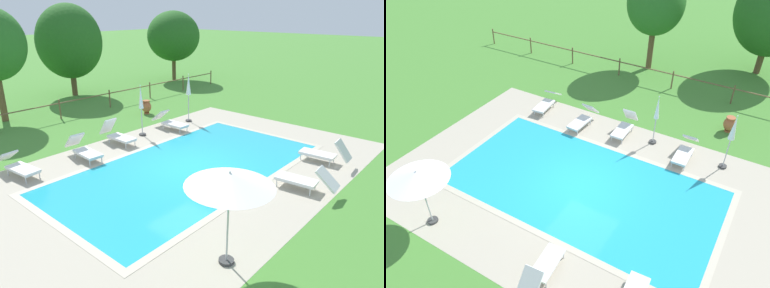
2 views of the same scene
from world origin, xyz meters
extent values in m
plane|color=#478433|center=(0.00, 0.00, 0.00)|extent=(160.00, 160.00, 0.00)
cube|color=#B2A893|center=(0.00, 0.00, 0.00)|extent=(14.87, 9.81, 0.01)
cube|color=#23A8C1|center=(0.00, 0.00, 0.01)|extent=(10.30, 5.24, 0.01)
cube|color=#C0B59F|center=(0.00, 2.74, 0.01)|extent=(10.78, 0.24, 0.01)
cube|color=#C0B59F|center=(0.00, -2.74, 0.01)|extent=(10.78, 0.24, 0.01)
cube|color=#C0B59F|center=(5.27, 0.00, 0.01)|extent=(0.24, 5.24, 0.01)
cube|color=#C0B59F|center=(-5.27, 0.00, 0.01)|extent=(0.24, 5.24, 0.01)
cube|color=white|center=(2.83, 3.45, 0.32)|extent=(0.62, 1.31, 0.07)
cube|color=white|center=(2.82, 4.43, 0.58)|extent=(0.61, 0.70, 0.58)
cube|color=silver|center=(2.83, 3.45, 0.26)|extent=(0.59, 1.28, 0.04)
cylinder|color=silver|center=(3.09, 2.90, 0.14)|extent=(0.04, 0.04, 0.28)
cylinder|color=silver|center=(2.58, 2.90, 0.14)|extent=(0.04, 0.04, 0.28)
cylinder|color=silver|center=(3.08, 4.01, 0.14)|extent=(0.04, 0.04, 0.28)
cylinder|color=silver|center=(2.57, 4.00, 0.14)|extent=(0.04, 0.04, 0.28)
cube|color=white|center=(1.01, -3.71, 0.32)|extent=(0.72, 1.35, 0.07)
cube|color=white|center=(1.10, -4.67, 0.59)|extent=(0.66, 0.73, 0.61)
cube|color=silver|center=(1.01, -3.71, 0.26)|extent=(0.69, 1.32, 0.04)
cylinder|color=silver|center=(0.70, -3.19, 0.14)|extent=(0.04, 0.04, 0.28)
cylinder|color=silver|center=(1.21, -3.14, 0.14)|extent=(0.04, 0.04, 0.28)
cylinder|color=silver|center=(0.81, -4.29, 0.14)|extent=(0.04, 0.04, 0.28)
cylinder|color=silver|center=(1.32, -4.24, 0.14)|extent=(0.04, 0.04, 0.28)
cube|color=white|center=(-4.43, 3.80, 0.32)|extent=(0.73, 1.35, 0.07)
cube|color=white|center=(-4.53, 4.80, 0.54)|extent=(0.67, 0.81, 0.50)
cube|color=silver|center=(-4.43, 3.80, 0.26)|extent=(0.70, 1.33, 0.04)
cylinder|color=silver|center=(-4.12, 3.28, 0.14)|extent=(0.04, 0.04, 0.28)
cylinder|color=silver|center=(-4.63, 3.23, 0.14)|extent=(0.04, 0.04, 0.28)
cylinder|color=silver|center=(-4.23, 4.38, 0.14)|extent=(0.04, 0.04, 0.28)
cylinder|color=silver|center=(-4.74, 4.33, 0.14)|extent=(0.04, 0.04, 0.28)
cube|color=white|center=(3.64, -3.31, 0.32)|extent=(0.69, 1.34, 0.07)
cube|color=white|center=(3.70, -4.21, 0.65)|extent=(0.64, 0.60, 0.71)
cube|color=silver|center=(3.64, -3.31, 0.26)|extent=(0.66, 1.31, 0.04)
cylinder|color=silver|center=(3.35, -2.78, 0.14)|extent=(0.04, 0.04, 0.28)
cylinder|color=silver|center=(3.85, -2.74, 0.14)|extent=(0.04, 0.04, 0.28)
cylinder|color=silver|center=(3.42, -3.88, 0.14)|extent=(0.04, 0.04, 0.28)
cylinder|color=silver|center=(3.93, -3.84, 0.14)|extent=(0.04, 0.04, 0.28)
cube|color=white|center=(-2.10, 3.38, 0.32)|extent=(0.68, 1.33, 0.07)
cube|color=white|center=(-2.04, 4.33, 0.61)|extent=(0.64, 0.69, 0.64)
cube|color=silver|center=(-2.10, 3.38, 0.26)|extent=(0.65, 1.31, 0.04)
cylinder|color=silver|center=(-1.88, 2.81, 0.14)|extent=(0.04, 0.04, 0.28)
cylinder|color=silver|center=(-2.39, 2.84, 0.14)|extent=(0.04, 0.04, 0.28)
cylinder|color=silver|center=(-1.81, 3.92, 0.14)|extent=(0.04, 0.04, 0.28)
cylinder|color=silver|center=(-2.32, 3.95, 0.14)|extent=(0.04, 0.04, 0.28)
cube|color=white|center=(-0.11, 3.82, 0.32)|extent=(0.63, 1.31, 0.07)
cube|color=white|center=(-0.13, 4.71, 0.66)|extent=(0.61, 0.56, 0.72)
cube|color=silver|center=(-0.11, 3.82, 0.26)|extent=(0.60, 1.29, 0.04)
cylinder|color=silver|center=(0.15, 3.27, 0.14)|extent=(0.04, 0.04, 0.28)
cylinder|color=silver|center=(-0.36, 3.26, 0.14)|extent=(0.04, 0.04, 0.28)
cylinder|color=silver|center=(0.13, 4.38, 0.14)|extent=(0.04, 0.04, 0.28)
cylinder|color=silver|center=(-0.38, 4.36, 0.14)|extent=(0.04, 0.04, 0.28)
cylinder|color=#383838|center=(-3.49, -4.19, 0.04)|extent=(0.36, 0.36, 0.08)
cylinder|color=#B2B5B7|center=(-3.49, -4.19, 1.13)|extent=(0.04, 0.04, 2.25)
cone|color=white|center=(-3.49, -4.19, 2.12)|extent=(1.96, 1.96, 0.32)
sphere|color=white|center=(-3.49, -4.19, 2.28)|extent=(0.06, 0.06, 0.06)
cylinder|color=#383838|center=(4.39, 3.95, 0.04)|extent=(0.32, 0.32, 0.08)
cylinder|color=#B2B5B7|center=(4.39, 3.95, 0.71)|extent=(0.04, 0.04, 1.43)
cone|color=white|center=(4.39, 3.95, 1.93)|extent=(0.26, 0.26, 1.02)
sphere|color=white|center=(4.39, 3.95, 2.46)|extent=(0.05, 0.05, 0.05)
cylinder|color=#383838|center=(1.29, 4.07, 0.04)|extent=(0.32, 0.32, 0.08)
cylinder|color=#B2B5B7|center=(1.29, 4.07, 0.65)|extent=(0.04, 0.04, 1.29)
cone|color=white|center=(1.29, 4.07, 1.80)|extent=(0.21, 0.21, 1.02)
sphere|color=white|center=(1.29, 4.07, 2.33)|extent=(0.05, 0.05, 0.05)
cylinder|color=#A85B38|center=(3.95, 6.72, 0.04)|extent=(0.30, 0.30, 0.08)
ellipsoid|color=#A85B38|center=(3.95, 6.72, 0.41)|extent=(0.54, 0.54, 0.65)
cylinder|color=#A85B38|center=(3.95, 6.72, 0.73)|extent=(0.41, 0.41, 0.06)
cylinder|color=brown|center=(0.25, 9.41, 0.53)|extent=(0.08, 0.08, 1.05)
cylinder|color=brown|center=(3.48, 9.41, 0.53)|extent=(0.08, 0.08, 1.05)
cylinder|color=brown|center=(6.71, 9.41, 0.53)|extent=(0.08, 0.08, 1.05)
cylinder|color=brown|center=(9.94, 9.41, 0.53)|extent=(0.08, 0.08, 1.05)
cylinder|color=brown|center=(13.17, 9.41, 0.53)|extent=(0.08, 0.08, 1.05)
cube|color=brown|center=(0.25, 9.41, 0.85)|extent=(25.85, 0.05, 0.05)
cylinder|color=brown|center=(-1.87, 11.28, 1.28)|extent=(0.34, 0.34, 2.56)
cylinder|color=brown|center=(3.96, 13.98, 0.88)|extent=(0.37, 0.37, 1.76)
ellipsoid|color=#235B1E|center=(3.96, 13.98, 3.55)|extent=(4.22, 4.22, 4.76)
cylinder|color=brown|center=(12.67, 12.92, 1.02)|extent=(0.31, 0.31, 2.04)
ellipsoid|color=#235B1E|center=(12.67, 12.92, 3.51)|extent=(4.23, 4.23, 3.90)
camera|label=1|loc=(-9.19, -8.11, 5.46)|focal=33.85mm
camera|label=2|loc=(5.30, -9.06, 9.76)|focal=34.59mm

